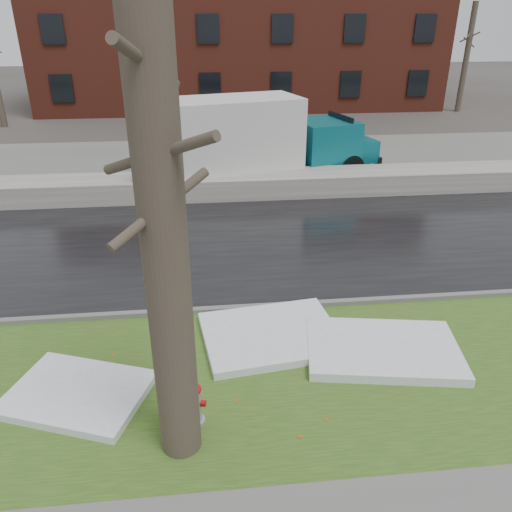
{
  "coord_description": "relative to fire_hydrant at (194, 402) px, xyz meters",
  "views": [
    {
      "loc": [
        -0.84,
        -8.14,
        5.8
      ],
      "look_at": [
        0.22,
        1.65,
        1.0
      ],
      "focal_mm": 35.0,
      "sensor_mm": 36.0,
      "label": 1
    }
  ],
  "objects": [
    {
      "name": "brick_building",
      "position": [
        3.14,
        32.19,
        4.56
      ],
      "size": [
        26.0,
        12.0,
        10.0
      ],
      "primitive_type": "cube",
      "color": "maroon",
      "rests_on": "ground"
    },
    {
      "name": "tree",
      "position": [
        -0.2,
        -0.43,
        3.25
      ],
      "size": [
        1.43,
        1.57,
        7.26
      ],
      "rotation": [
        0.0,
        0.0,
        0.41
      ],
      "color": "brown",
      "rests_on": "verge"
    },
    {
      "name": "parking_lot",
      "position": [
        1.14,
        15.19,
        -0.43
      ],
      "size": [
        60.0,
        9.0,
        0.03
      ],
      "primitive_type": "cube",
      "color": "slate",
      "rests_on": "ground"
    },
    {
      "name": "box_truck",
      "position": [
        2.26,
        12.14,
        1.24
      ],
      "size": [
        9.63,
        4.16,
        3.19
      ],
      "rotation": [
        0.0,
        0.0,
        0.25
      ],
      "color": "black",
      "rests_on": "ground"
    },
    {
      "name": "bg_tree_right",
      "position": [
        17.14,
        26.19,
        2.89
      ],
      "size": [
        1.4,
        1.62,
        6.5
      ],
      "color": "brown",
      "rests_on": "ground"
    },
    {
      "name": "snowbank",
      "position": [
        1.14,
        10.89,
        -0.07
      ],
      "size": [
        60.0,
        1.6,
        0.75
      ],
      "primitive_type": "cube",
      "color": "#AAA59C",
      "rests_on": "ground"
    },
    {
      "name": "snow_patch_side",
      "position": [
        3.49,
        1.39,
        -0.31
      ],
      "size": [
        3.06,
        2.24,
        0.18
      ],
      "primitive_type": "cube",
      "rotation": [
        0.0,
        0.0,
        -0.17
      ],
      "color": "white",
      "rests_on": "verge"
    },
    {
      "name": "snow_patch_far",
      "position": [
        -1.95,
        0.78,
        -0.33
      ],
      "size": [
        2.62,
        2.26,
        0.14
      ],
      "primitive_type": "cube",
      "rotation": [
        0.0,
        0.0,
        -0.35
      ],
      "color": "white",
      "rests_on": "verge"
    },
    {
      "name": "road",
      "position": [
        1.14,
        6.69,
        -0.43
      ],
      "size": [
        60.0,
        7.0,
        0.03
      ],
      "primitive_type": "cube",
      "color": "black",
      "rests_on": "ground"
    },
    {
      "name": "verge",
      "position": [
        1.14,
        0.94,
        -0.42
      ],
      "size": [
        60.0,
        4.5,
        0.04
      ],
      "primitive_type": "cube",
      "color": "#284C19",
      "rests_on": "ground"
    },
    {
      "name": "fire_hydrant",
      "position": [
        0.0,
        0.0,
        0.0
      ],
      "size": [
        0.38,
        0.34,
        0.76
      ],
      "rotation": [
        0.0,
        0.0,
        -0.23
      ],
      "color": "#A6A9AE",
      "rests_on": "verge"
    },
    {
      "name": "snow_patch_near",
      "position": [
        1.47,
        2.09,
        -0.32
      ],
      "size": [
        2.84,
        2.32,
        0.16
      ],
      "primitive_type": "cube",
      "rotation": [
        0.0,
        0.0,
        0.13
      ],
      "color": "white",
      "rests_on": "verge"
    },
    {
      "name": "ground",
      "position": [
        1.14,
        2.19,
        -0.44
      ],
      "size": [
        120.0,
        120.0,
        0.0
      ],
      "primitive_type": "plane",
      "color": "#47423D",
      "rests_on": "ground"
    },
    {
      "name": "worker",
      "position": [
        -1.75,
        10.29,
        1.13
      ],
      "size": [
        0.71,
        0.61,
        1.65
      ],
      "primitive_type": "imported",
      "rotation": [
        0.0,
        0.0,
        2.72
      ],
      "color": "black",
      "rests_on": "snowbank"
    },
    {
      "name": "curb",
      "position": [
        1.14,
        3.19,
        -0.37
      ],
      "size": [
        60.0,
        0.15,
        0.14
      ],
      "primitive_type": "cube",
      "color": "slate",
      "rests_on": "ground"
    },
    {
      "name": "bg_tree_center",
      "position": [
        -4.86,
        28.19,
        2.89
      ],
      "size": [
        1.4,
        1.62,
        6.5
      ],
      "color": "brown",
      "rests_on": "ground"
    }
  ]
}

